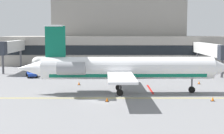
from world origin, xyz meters
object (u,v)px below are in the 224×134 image
(baggage_tug, at_px, (33,72))
(pushback_tractor, at_px, (120,77))
(regional_jet, at_px, (125,68))
(fuel_tank, at_px, (51,62))

(baggage_tug, distance_m, pushback_tractor, 18.03)
(regional_jet, relative_size, baggage_tug, 6.87)
(fuel_tank, bearing_deg, regional_jet, -61.82)
(baggage_tug, bearing_deg, pushback_tractor, -25.56)
(regional_jet, bearing_deg, fuel_tank, 118.18)
(regional_jet, height_order, pushback_tractor, regional_jet)
(baggage_tug, xyz_separation_m, pushback_tractor, (16.27, -7.78, 0.23))
(regional_jet, relative_size, pushback_tractor, 6.80)
(fuel_tank, bearing_deg, baggage_tug, -96.06)
(fuel_tank, bearing_deg, pushback_tractor, -53.27)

